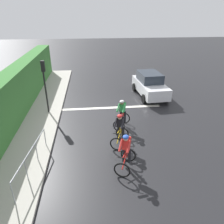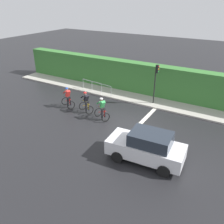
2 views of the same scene
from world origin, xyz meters
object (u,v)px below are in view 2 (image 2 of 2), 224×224
Objects in this scene: cyclist_lead at (68,98)px; car_white at (147,147)px; cyclist_second at (86,103)px; pedestrian_railing_kerbside at (96,85)px; cyclist_mid at (102,109)px; traffic_light_near_crossing at (156,79)px.

car_white is (-3.18, -8.11, 0.08)m from cyclist_lead.
cyclist_second is 0.48× the size of pedestrian_railing_kerbside.
pedestrian_railing_kerbside is (3.78, 1.60, -0.01)m from cyclist_second.
cyclist_lead is at bearing 89.55° from cyclist_second.
cyclist_lead is 1.80m from cyclist_second.
traffic_light_near_crossing reaches higher than cyclist_mid.
cyclist_lead is at bearing 125.00° from traffic_light_near_crossing.
traffic_light_near_crossing is at bearing 18.19° from car_white.
cyclist_mid is 0.50× the size of traffic_light_near_crossing.
cyclist_lead is at bearing 83.99° from cyclist_mid.
cyclist_second is 0.50× the size of traffic_light_near_crossing.
cyclist_second is at bearing -157.12° from pedestrian_railing_kerbside.
car_white is at bearing -131.31° from pedestrian_railing_kerbside.
pedestrian_railing_kerbside is (3.77, -0.20, -0.01)m from cyclist_lead.
traffic_light_near_crossing is at bearing -27.32° from cyclist_mid.
traffic_light_near_crossing is 0.97× the size of pedestrian_railing_kerbside.
car_white is (-3.16, -6.31, 0.08)m from cyclist_second.
cyclist_second is 1.00× the size of cyclist_mid.
cyclist_mid is 5.42m from car_white.
pedestrian_railing_kerbside is (-0.25, 5.54, -1.44)m from traffic_light_near_crossing.
traffic_light_near_crossing is 5.73m from pedestrian_railing_kerbside.
car_white is at bearing -161.81° from traffic_light_near_crossing.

